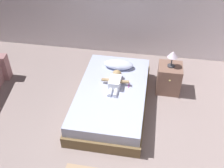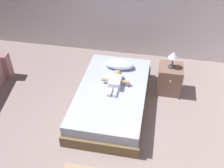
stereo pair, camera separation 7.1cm
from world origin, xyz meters
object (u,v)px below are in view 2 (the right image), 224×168
Objects in this scene: pillow at (119,65)px; lamp at (173,56)px; baby at (115,81)px; toothbrush at (129,85)px; bed at (112,97)px; nightstand at (170,79)px.

lamp is at bearing -1.17° from pillow.
baby is at bearing -87.60° from pillow.
pillow is at bearing 178.83° from lamp.
baby is 4.19× the size of toothbrush.
bed is 0.68m from pillow.
nightstand is (0.93, -0.02, -0.18)m from pillow.
lamp is (0.00, 0.00, 0.49)m from nightstand.
bed is 1.26m from lamp.
nightstand is at bearing 27.57° from baby.
bed is 3.82× the size of pillow.
baby is (0.02, -0.49, 0.00)m from pillow.
toothbrush is at bearing 29.34° from bed.
baby is at bearing -152.43° from lamp.
lamp is at bearing 34.04° from toothbrush.
nightstand is at bearing -1.17° from pillow.
toothbrush is (0.23, 0.02, -0.06)m from baby.
nightstand is (0.91, 0.48, -0.18)m from baby.
bed is at bearing -91.22° from pillow.
baby is at bearing -176.02° from toothbrush.
nightstand reaches higher than pillow.
bed is 1.13m from nightstand.
toothbrush is (0.25, -0.48, -0.06)m from pillow.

